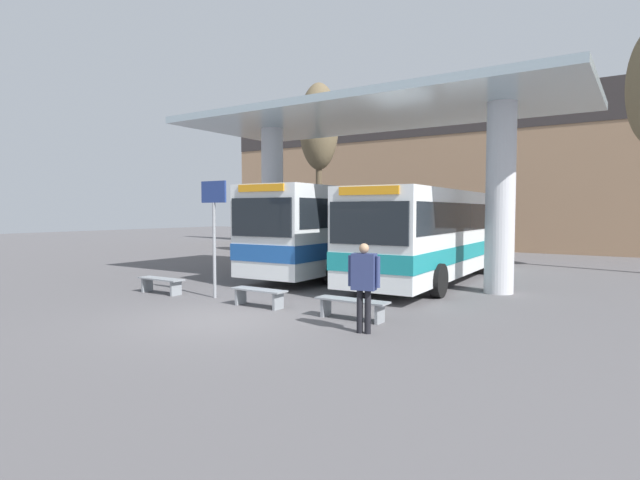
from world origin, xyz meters
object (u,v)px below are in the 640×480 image
object	(u,v)px
transit_bus_center_bay	(435,231)
waiting_bench_mid_platform	(352,304)
transit_bus_left_bay	(353,226)
info_sign_platform	(214,215)
waiting_bench_far_platform	(259,294)
waiting_bench_near_pillar	(161,282)
poplar_tree_behind_left	(319,129)
pedestrian_waiting	(364,279)

from	to	relation	value
transit_bus_center_bay	waiting_bench_mid_platform	size ratio (longest dim) A/B	6.24
transit_bus_left_bay	info_sign_platform	size ratio (longest dim) A/B	3.73
transit_bus_center_bay	waiting_bench_far_platform	size ratio (longest dim) A/B	7.00
waiting_bench_far_platform	info_sign_platform	xyz separation A→B (m)	(-1.91, 0.36, 1.98)
waiting_bench_near_pillar	waiting_bench_far_platform	size ratio (longest dim) A/B	1.04
transit_bus_center_bay	poplar_tree_behind_left	distance (m)	11.38
waiting_bench_far_platform	poplar_tree_behind_left	size ratio (longest dim) A/B	0.17
transit_bus_center_bay	info_sign_platform	distance (m)	7.82
waiting_bench_far_platform	pedestrian_waiting	world-z (taller)	pedestrian_waiting
waiting_bench_far_platform	waiting_bench_mid_platform	bearing A→B (deg)	0.00
pedestrian_waiting	poplar_tree_behind_left	xyz separation A→B (m)	(-10.02, 13.64, 5.70)
waiting_bench_far_platform	poplar_tree_behind_left	distance (m)	15.64
info_sign_platform	transit_bus_center_bay	bearing A→B (deg)	59.67
waiting_bench_mid_platform	transit_bus_center_bay	bearing A→B (deg)	95.56
transit_bus_left_bay	poplar_tree_behind_left	distance (m)	8.27
waiting_bench_near_pillar	waiting_bench_mid_platform	size ratio (longest dim) A/B	0.92
waiting_bench_near_pillar	pedestrian_waiting	xyz separation A→B (m)	(7.28, -0.96, 0.76)
waiting_bench_far_platform	poplar_tree_behind_left	bearing A→B (deg)	117.14
waiting_bench_far_platform	info_sign_platform	world-z (taller)	info_sign_platform
info_sign_platform	pedestrian_waiting	bearing A→B (deg)	-13.60
waiting_bench_mid_platform	pedestrian_waiting	bearing A→B (deg)	-49.73
waiting_bench_mid_platform	waiting_bench_far_platform	xyz separation A→B (m)	(-2.71, -0.00, -0.01)
waiting_bench_far_platform	transit_bus_left_bay	bearing A→B (deg)	102.56
transit_bus_left_bay	waiting_bench_far_platform	distance (m)	8.37
transit_bus_left_bay	waiting_bench_near_pillar	distance (m)	8.41
poplar_tree_behind_left	transit_bus_center_bay	bearing A→B (deg)	-33.27
waiting_bench_far_platform	pedestrian_waiting	distance (m)	3.73
waiting_bench_mid_platform	pedestrian_waiting	distance (m)	1.47
waiting_bench_mid_platform	poplar_tree_behind_left	xyz separation A→B (m)	(-9.21, 12.68, 6.46)
waiting_bench_near_pillar	pedestrian_waiting	distance (m)	7.38
waiting_bench_near_pillar	waiting_bench_far_platform	xyz separation A→B (m)	(3.75, -0.00, -0.00)
transit_bus_left_bay	waiting_bench_near_pillar	size ratio (longest dim) A/B	7.61
pedestrian_waiting	poplar_tree_behind_left	size ratio (longest dim) A/B	0.20
waiting_bench_far_platform	waiting_bench_near_pillar	bearing A→B (deg)	180.00
pedestrian_waiting	waiting_bench_mid_platform	bearing A→B (deg)	119.87
info_sign_platform	waiting_bench_far_platform	bearing A→B (deg)	-10.58
waiting_bench_near_pillar	waiting_bench_far_platform	bearing A→B (deg)	-0.00
transit_bus_center_bay	poplar_tree_behind_left	bearing A→B (deg)	-35.11
waiting_bench_far_platform	pedestrian_waiting	size ratio (longest dim) A/B	0.86
info_sign_platform	pedestrian_waiting	size ratio (longest dim) A/B	1.82
transit_bus_left_bay	poplar_tree_behind_left	bearing A→B (deg)	-46.43
transit_bus_left_bay	transit_bus_center_bay	distance (m)	3.93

